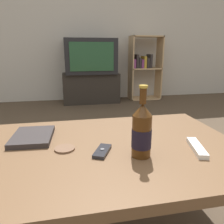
{
  "coord_description": "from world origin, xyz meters",
  "views": [
    {
      "loc": [
        -0.16,
        -0.86,
        0.85
      ],
      "look_at": [
        0.05,
        0.18,
        0.54
      ],
      "focal_mm": 35.0,
      "sensor_mm": 36.0,
      "label": 1
    }
  ],
  "objects_px": {
    "cell_phone": "(102,151)",
    "remote_control": "(197,148)",
    "tv_stand": "(91,88)",
    "beer_bottle": "(142,132)",
    "table_book": "(33,137)",
    "television": "(90,56)",
    "bookshelf": "(144,66)"
  },
  "relations": [
    {
      "from": "tv_stand",
      "to": "bookshelf",
      "type": "bearing_deg",
      "value": 4.22
    },
    {
      "from": "tv_stand",
      "to": "bookshelf",
      "type": "distance_m",
      "value": 1.0
    },
    {
      "from": "cell_phone",
      "to": "tv_stand",
      "type": "bearing_deg",
      "value": 110.48
    },
    {
      "from": "tv_stand",
      "to": "beer_bottle",
      "type": "distance_m",
      "value": 2.88
    },
    {
      "from": "tv_stand",
      "to": "bookshelf",
      "type": "relative_size",
      "value": 0.84
    },
    {
      "from": "bookshelf",
      "to": "cell_phone",
      "type": "bearing_deg",
      "value": -112.48
    },
    {
      "from": "cell_phone",
      "to": "table_book",
      "type": "xyz_separation_m",
      "value": [
        -0.3,
        0.21,
        0.0
      ]
    },
    {
      "from": "cell_phone",
      "to": "table_book",
      "type": "height_order",
      "value": "table_book"
    },
    {
      "from": "bookshelf",
      "to": "beer_bottle",
      "type": "xyz_separation_m",
      "value": [
        -1.04,
        -2.93,
        -0.03
      ]
    },
    {
      "from": "television",
      "to": "table_book",
      "type": "xyz_separation_m",
      "value": [
        -0.55,
        -2.59,
        -0.3
      ]
    },
    {
      "from": "tv_stand",
      "to": "cell_phone",
      "type": "distance_m",
      "value": 2.82
    },
    {
      "from": "beer_bottle",
      "to": "table_book",
      "type": "height_order",
      "value": "beer_bottle"
    },
    {
      "from": "television",
      "to": "remote_control",
      "type": "distance_m",
      "value": 2.87
    },
    {
      "from": "remote_control",
      "to": "television",
      "type": "bearing_deg",
      "value": 108.17
    },
    {
      "from": "bookshelf",
      "to": "table_book",
      "type": "bearing_deg",
      "value": -119.17
    },
    {
      "from": "tv_stand",
      "to": "beer_bottle",
      "type": "relative_size",
      "value": 3.22
    },
    {
      "from": "cell_phone",
      "to": "beer_bottle",
      "type": "bearing_deg",
      "value": 4.59
    },
    {
      "from": "beer_bottle",
      "to": "cell_phone",
      "type": "relative_size",
      "value": 2.19
    },
    {
      "from": "television",
      "to": "cell_phone",
      "type": "relative_size",
      "value": 6.24
    },
    {
      "from": "television",
      "to": "bookshelf",
      "type": "bearing_deg",
      "value": 4.46
    },
    {
      "from": "beer_bottle",
      "to": "table_book",
      "type": "relative_size",
      "value": 1.16
    },
    {
      "from": "beer_bottle",
      "to": "table_book",
      "type": "bearing_deg",
      "value": 149.41
    },
    {
      "from": "cell_phone",
      "to": "remote_control",
      "type": "distance_m",
      "value": 0.4
    },
    {
      "from": "remote_control",
      "to": "beer_bottle",
      "type": "bearing_deg",
      "value": -163.72
    },
    {
      "from": "tv_stand",
      "to": "remote_control",
      "type": "height_order",
      "value": "tv_stand"
    },
    {
      "from": "bookshelf",
      "to": "table_book",
      "type": "relative_size",
      "value": 4.44
    },
    {
      "from": "television",
      "to": "table_book",
      "type": "height_order",
      "value": "television"
    },
    {
      "from": "bookshelf",
      "to": "remote_control",
      "type": "distance_m",
      "value": 3.03
    },
    {
      "from": "television",
      "to": "beer_bottle",
      "type": "xyz_separation_m",
      "value": [
        -0.1,
        -2.85,
        -0.21
      ]
    },
    {
      "from": "remote_control",
      "to": "tv_stand",
      "type": "bearing_deg",
      "value": 108.16
    },
    {
      "from": "television",
      "to": "table_book",
      "type": "relative_size",
      "value": 3.31
    },
    {
      "from": "television",
      "to": "bookshelf",
      "type": "xyz_separation_m",
      "value": [
        0.94,
        0.07,
        -0.18
      ]
    }
  ]
}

